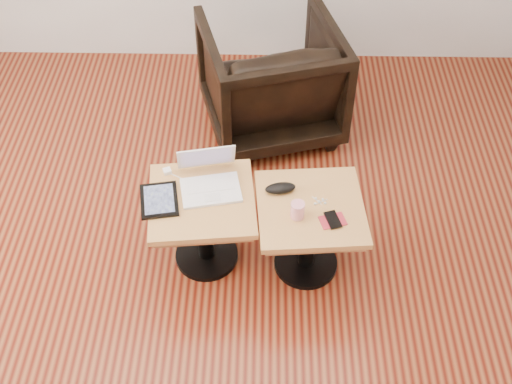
{
  "coord_description": "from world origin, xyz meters",
  "views": [
    {
      "loc": [
        0.35,
        -1.79,
        2.79
      ],
      "look_at": [
        0.31,
        0.35,
        0.52
      ],
      "focal_mm": 45.0,
      "sensor_mm": 36.0,
      "label": 1
    }
  ],
  "objects_px": {
    "side_table_right": "(309,222)",
    "side_table_left": "(203,214)",
    "armchair": "(271,79)",
    "laptop": "(209,179)",
    "striped_cup": "(298,210)"
  },
  "relations": [
    {
      "from": "side_table_right",
      "to": "laptop",
      "type": "distance_m",
      "value": 0.54
    },
    {
      "from": "side_table_left",
      "to": "side_table_right",
      "type": "height_order",
      "value": "same"
    },
    {
      "from": "side_table_right",
      "to": "striped_cup",
      "type": "bearing_deg",
      "value": -140.38
    },
    {
      "from": "side_table_right",
      "to": "side_table_left",
      "type": "bearing_deg",
      "value": 171.08
    },
    {
      "from": "laptop",
      "to": "side_table_right",
      "type": "bearing_deg",
      "value": -26.19
    },
    {
      "from": "striped_cup",
      "to": "armchair",
      "type": "bearing_deg",
      "value": 95.96
    },
    {
      "from": "side_table_left",
      "to": "armchair",
      "type": "bearing_deg",
      "value": 67.15
    },
    {
      "from": "armchair",
      "to": "laptop",
      "type": "bearing_deg",
      "value": 57.88
    },
    {
      "from": "laptop",
      "to": "striped_cup",
      "type": "height_order",
      "value": "laptop"
    },
    {
      "from": "side_table_right",
      "to": "striped_cup",
      "type": "distance_m",
      "value": 0.19
    },
    {
      "from": "laptop",
      "to": "striped_cup",
      "type": "distance_m",
      "value": 0.48
    },
    {
      "from": "side_table_right",
      "to": "armchair",
      "type": "bearing_deg",
      "value": 95.19
    },
    {
      "from": "side_table_right",
      "to": "striped_cup",
      "type": "height_order",
      "value": "striped_cup"
    },
    {
      "from": "side_table_left",
      "to": "side_table_right",
      "type": "relative_size",
      "value": 1.02
    },
    {
      "from": "side_table_right",
      "to": "armchair",
      "type": "relative_size",
      "value": 0.68
    }
  ]
}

